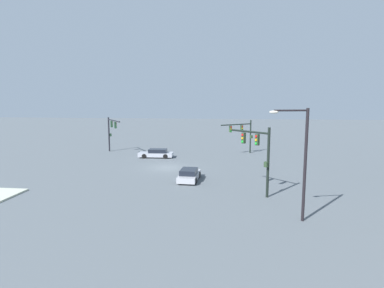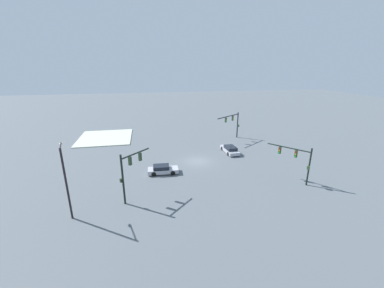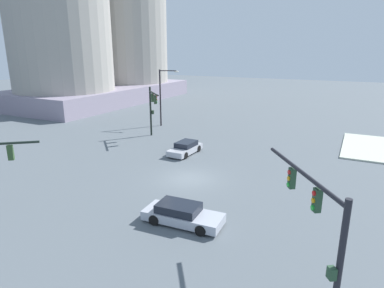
{
  "view_description": "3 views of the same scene",
  "coord_description": "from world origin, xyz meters",
  "views": [
    {
      "loc": [
        36.82,
        7.45,
        8.04
      ],
      "look_at": [
        -0.71,
        2.91,
        2.8
      ],
      "focal_mm": 29.86,
      "sensor_mm": 36.0,
      "label": 1
    },
    {
      "loc": [
        7.68,
        35.2,
        14.85
      ],
      "look_at": [
        0.35,
        -2.69,
        2.06
      ],
      "focal_mm": 22.69,
      "sensor_mm": 36.0,
      "label": 2
    },
    {
      "loc": [
        -22.0,
        -11.33,
        9.95
      ],
      "look_at": [
        2.35,
        0.93,
        2.19
      ],
      "focal_mm": 30.88,
      "sensor_mm": 36.0,
      "label": 3
    }
  ],
  "objects": [
    {
      "name": "streetlamp_curved_arm",
      "position": [
        15.67,
        12.04,
        4.43
      ],
      "size": [
        0.9,
        2.62,
        7.53
      ],
      "rotation": [
        0.0,
        0.0,
        -1.31
      ],
      "color": "black",
      "rests_on": "ground"
    },
    {
      "name": "ground_plane",
      "position": [
        0.0,
        0.0,
        0.0
      ],
      "size": [
        200.58,
        200.58,
        0.0
      ],
      "primitive_type": "plane",
      "color": "#565F65"
    },
    {
      "name": "sedan_car_approaching",
      "position": [
        -6.46,
        -2.83,
        0.58
      ],
      "size": [
        2.13,
        4.86,
        1.21
      ],
      "rotation": [
        0.0,
        0.0,
        -1.52
      ],
      "color": "#ABB0BC",
      "rests_on": "ground"
    },
    {
      "name": "sedan_car_waiting_far",
      "position": [
        5.8,
        3.41,
        0.57
      ],
      "size": [
        4.34,
        2.0,
        1.21
      ],
      "rotation": [
        0.0,
        0.0,
        3.1
      ],
      "color": "#B0B2BB",
      "rests_on": "ground"
    },
    {
      "name": "traffic_signal_near_corner",
      "position": [
        -9.64,
        -10.49,
        3.78
      ],
      "size": [
        5.88,
        3.97,
        5.35
      ],
      "rotation": [
        0.0,
        0.0,
        0.6
      ],
      "color": "black",
      "rests_on": "ground"
    },
    {
      "name": "traffic_signal_opposite_side",
      "position": [
        9.87,
        9.88,
        3.88
      ],
      "size": [
        3.34,
        3.15,
        5.83
      ],
      "rotation": [
        0.0,
        0.0,
        -2.35
      ],
      "color": "black",
      "rests_on": "ground"
    }
  ]
}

